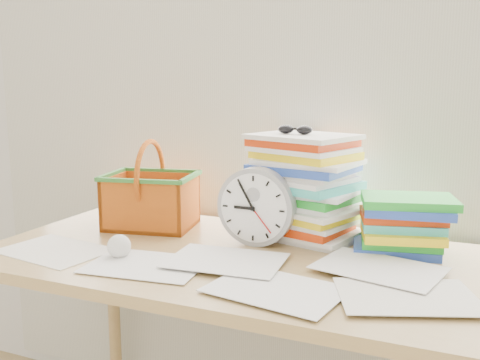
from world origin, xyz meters
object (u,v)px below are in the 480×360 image
at_px(desk, 242,282).
at_px(paper_stack, 305,186).
at_px(basket, 151,185).
at_px(clock, 256,207).
at_px(book_stack, 402,225).

height_order(desk, paper_stack, paper_stack).
bearing_deg(basket, desk, -33.30).
relative_size(clock, basket, 0.81).
height_order(desk, basket, basket).
distance_m(clock, book_stack, 0.40).
relative_size(paper_stack, book_stack, 1.19).
bearing_deg(desk, book_stack, 26.14).
relative_size(desk, basket, 5.13).
distance_m(paper_stack, clock, 0.17).
bearing_deg(basket, clock, -18.87).
distance_m(clock, basket, 0.38).
bearing_deg(clock, basket, 172.22).
xyz_separation_m(paper_stack, book_stack, (0.28, -0.04, -0.08)).
xyz_separation_m(desk, book_stack, (0.39, 0.19, 0.15)).
xyz_separation_m(desk, clock, (0.00, 0.10, 0.19)).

